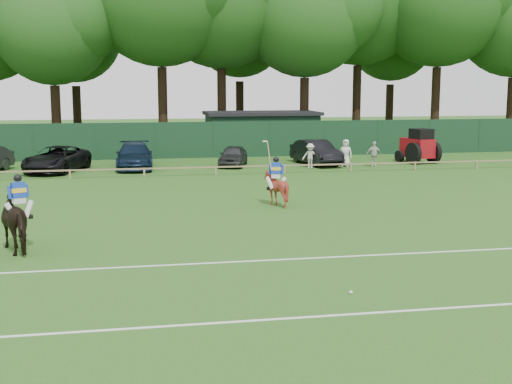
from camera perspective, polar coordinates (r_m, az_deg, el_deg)
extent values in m
plane|color=#1E4C14|center=(21.15, 0.17, -5.06)|extent=(160.00, 160.00, 0.00)
imported|color=black|center=(22.40, -19.07, -2.28)|extent=(1.87, 2.46, 1.89)
imported|color=maroon|center=(29.00, 1.67, 0.32)|extent=(1.59, 1.68, 1.50)
imported|color=black|center=(41.73, -16.28, 2.65)|extent=(4.06, 5.86, 1.49)
imported|color=#112137|center=(42.19, -10.09, 2.97)|extent=(2.26, 5.32, 1.53)
imported|color=#333335|center=(42.80, -1.92, 3.03)|extent=(2.55, 4.07, 1.29)
imported|color=black|center=(43.72, 5.04, 3.31)|extent=(2.48, 4.96, 1.56)
imported|color=beige|center=(42.04, 4.54, 3.03)|extent=(1.07, 0.78, 1.49)
imported|color=beige|center=(43.04, 9.79, 3.12)|extent=(0.97, 0.54, 1.57)
imported|color=silver|center=(42.94, 7.48, 3.24)|extent=(0.98, 0.88, 1.69)
cube|color=silver|center=(22.29, -19.16, -0.65)|extent=(0.44, 0.39, 0.18)
cube|color=#1737A9|center=(22.24, -19.20, 0.17)|extent=(0.49, 0.44, 0.51)
cube|color=gold|center=(22.24, -19.20, 0.11)|extent=(0.51, 0.44, 0.18)
sphere|color=black|center=(22.18, -19.25, 1.11)|extent=(0.25, 0.25, 0.25)
cylinder|color=silver|center=(22.36, -18.44, -1.36)|extent=(0.38, 0.46, 0.59)
cylinder|color=silver|center=(22.22, -19.72, -1.49)|extent=(0.48, 0.27, 0.59)
cube|color=silver|center=(28.92, 1.68, 1.36)|extent=(0.43, 0.37, 0.18)
cube|color=#1737A9|center=(28.88, 1.68, 1.99)|extent=(0.48, 0.42, 0.51)
cube|color=gold|center=(28.88, 1.68, 1.95)|extent=(0.50, 0.42, 0.18)
sphere|color=black|center=(28.84, 1.69, 2.72)|extent=(0.25, 0.25, 0.25)
cylinder|color=silver|center=(28.88, 2.18, 0.74)|extent=(0.46, 0.29, 0.59)
cylinder|color=silver|center=(28.95, 1.15, 0.77)|extent=(0.39, 0.44, 0.59)
cylinder|color=tan|center=(28.91, 1.11, 3.09)|extent=(0.08, 0.63, 1.17)
sphere|color=silver|center=(17.25, 7.91, -8.28)|extent=(0.09, 0.09, 0.09)
cube|color=silver|center=(15.54, 4.40, -10.35)|extent=(60.00, 0.10, 0.01)
cube|color=silver|center=(20.19, 0.71, -5.72)|extent=(60.00, 0.10, 0.01)
cube|color=#997F5B|center=(38.62, -4.85, 2.05)|extent=(62.00, 0.08, 0.08)
cube|color=#14351E|center=(47.46, -5.98, 4.32)|extent=(92.00, 0.04, 2.50)
cube|color=#14331E|center=(51.24, 0.46, 4.89)|extent=(8.00, 4.00, 2.80)
cube|color=black|center=(51.15, 0.47, 6.58)|extent=(8.40, 4.40, 0.24)
cube|color=maroon|center=(45.76, 13.29, 3.61)|extent=(1.70, 2.46, 1.21)
cube|color=black|center=(45.40, 13.61, 4.62)|extent=(1.37, 1.44, 0.84)
cylinder|color=black|center=(44.79, 12.97, 3.15)|extent=(0.59, 1.43, 1.40)
cylinder|color=black|center=(45.76, 14.56, 3.21)|extent=(0.59, 1.43, 1.40)
cylinder|color=black|center=(46.15, 11.87, 2.94)|extent=(0.44, 0.79, 0.75)
cylinder|color=black|center=(46.98, 13.26, 3.00)|extent=(0.44, 0.79, 0.75)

